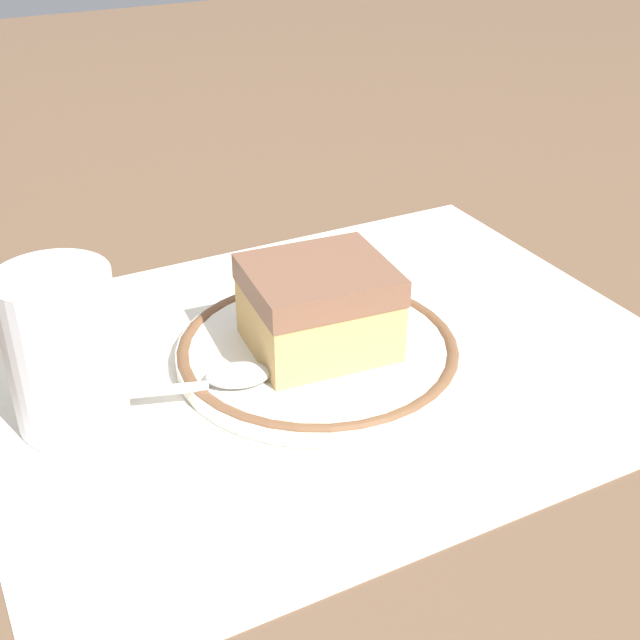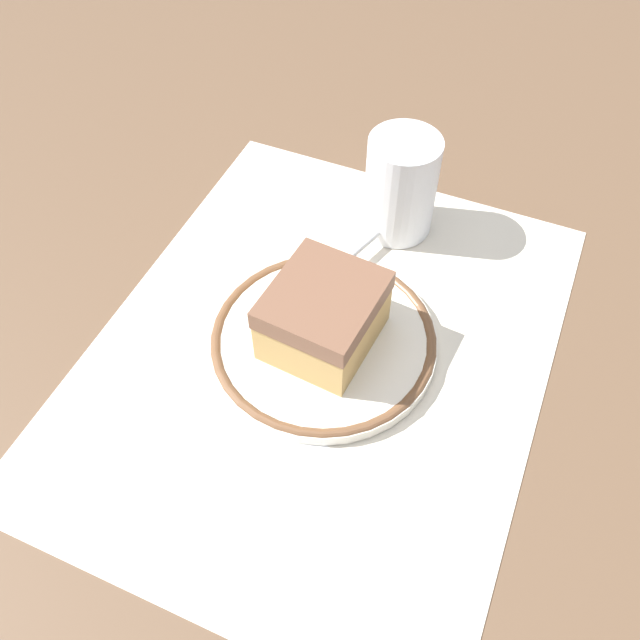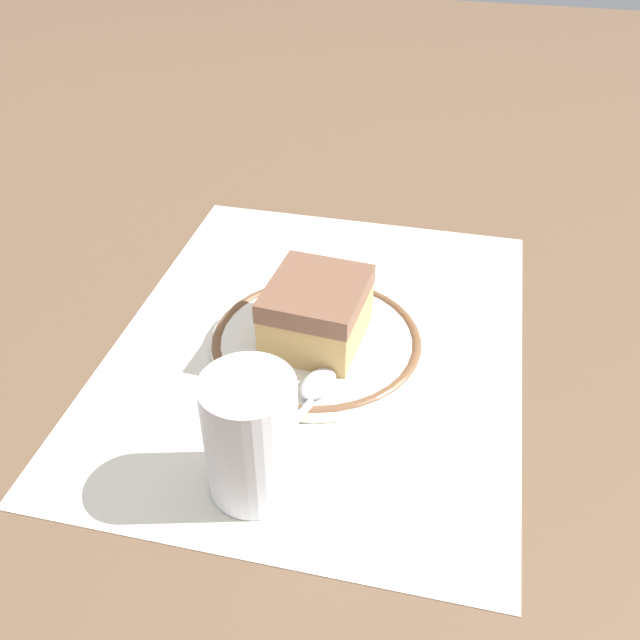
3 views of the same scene
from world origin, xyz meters
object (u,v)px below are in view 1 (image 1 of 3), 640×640
cake_slice (316,305)px  cup (65,360)px  spoon (209,379)px  plate (320,353)px  napkin (480,296)px

cake_slice → cup: size_ratio=0.99×
spoon → cup: size_ratio=1.37×
plate → spoon: bearing=-174.8°
napkin → spoon: bearing=-172.3°
plate → cake_slice: cake_slice is taller
spoon → napkin: 0.22m
plate → spoon: size_ratio=1.39×
spoon → napkin: size_ratio=1.02×
cake_slice → spoon: (-0.08, -0.01, -0.02)m
cake_slice → spoon: 0.08m
cup → napkin: 0.29m
cup → plate: bearing=-4.3°
cup → napkin: bearing=2.2°
cake_slice → napkin: cake_slice is taller
cake_slice → cup: 0.15m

